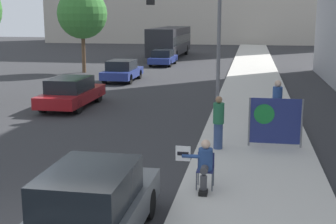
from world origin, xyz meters
The scene contains 12 objects.
sidewalk_curb centered at (3.99, 15.00, 0.08)m, with size 3.60×90.00×0.15m, color beige.
seated_protester centered at (2.78, 2.62, 0.79)m, with size 0.91×0.77×1.19m.
jogger_on_sidewalk centered at (2.86, 6.14, 0.99)m, with size 0.34×0.34×1.65m.
pedestrian_behind centered at (4.74, 8.69, 1.10)m, with size 0.34×0.34×1.84m.
protest_banner centered at (4.58, 6.67, 0.97)m, with size 1.66×0.06×1.54m.
traffic_light_pole centered at (1.20, 12.69, 3.99)m, with size 3.33×3.10×5.66m.
parked_car_curbside centered at (0.99, -0.23, 0.75)m, with size 1.74×4.13×1.51m.
car_on_road_nearest centered at (-4.40, 12.40, 0.71)m, with size 1.82×4.59×1.41m.
car_on_road_midblock centered at (-4.45, 21.38, 0.70)m, with size 1.84×4.16×1.38m.
car_on_road_distant centered at (-3.66, 31.54, 0.68)m, with size 1.84×4.40×1.35m.
city_bus_on_road centered at (-4.37, 39.28, 1.75)m, with size 2.62×11.99×3.01m.
street_tree_midblock centered at (-8.55, 25.48, 4.33)m, with size 3.67×3.67×6.18m.
Camera 1 is at (3.78, -7.94, 4.21)m, focal length 50.00 mm.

